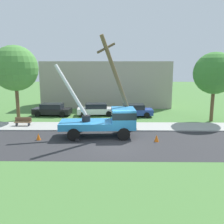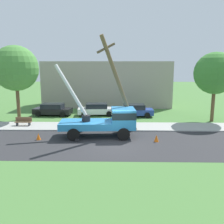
% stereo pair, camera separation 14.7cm
% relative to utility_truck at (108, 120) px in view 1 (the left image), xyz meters
% --- Properties ---
extents(ground_plane, '(120.00, 120.00, 0.00)m').
position_rel_utility_truck_xyz_m(ground_plane, '(0.58, 9.97, -1.41)').
color(ground_plane, '#477538').
extents(road_asphalt, '(80.00, 7.14, 0.01)m').
position_rel_utility_truck_xyz_m(road_asphalt, '(0.58, -2.03, -1.40)').
color(road_asphalt, '#2B2B2D').
rests_on(road_asphalt, ground).
extents(sidewalk_strip, '(80.00, 3.18, 0.10)m').
position_rel_utility_truck_xyz_m(sidewalk_strip, '(0.58, 3.12, -1.36)').
color(sidewalk_strip, '#9E9E99').
rests_on(sidewalk_strip, ground).
extents(utility_truck, '(6.89, 3.21, 5.98)m').
position_rel_utility_truck_xyz_m(utility_truck, '(0.00, 0.00, 0.00)').
color(utility_truck, '#2D84C6').
rests_on(utility_truck, ground).
extents(leaning_utility_pole, '(3.51, 2.85, 8.32)m').
position_rel_utility_truck_xyz_m(leaning_utility_pole, '(0.97, 0.69, 2.83)').
color(leaning_utility_pole, brown).
rests_on(leaning_utility_pole, ground).
extents(traffic_cone_ahead, '(0.36, 0.36, 0.56)m').
position_rel_utility_truck_xyz_m(traffic_cone_ahead, '(3.87, -1.45, -1.13)').
color(traffic_cone_ahead, orange).
rests_on(traffic_cone_ahead, ground).
extents(traffic_cone_behind, '(0.36, 0.36, 0.56)m').
position_rel_utility_truck_xyz_m(traffic_cone_behind, '(-5.49, -1.17, -1.13)').
color(traffic_cone_behind, orange).
rests_on(traffic_cone_behind, ground).
extents(parked_sedan_black, '(4.52, 2.23, 1.42)m').
position_rel_utility_truck_xyz_m(parked_sedan_black, '(-6.85, 8.57, -0.70)').
color(parked_sedan_black, black).
rests_on(parked_sedan_black, ground).
extents(parked_sedan_white, '(4.53, 2.25, 1.42)m').
position_rel_utility_truck_xyz_m(parked_sedan_white, '(-1.65, 8.79, -0.70)').
color(parked_sedan_white, silver).
rests_on(parked_sedan_white, ground).
extents(parked_sedan_blue, '(4.43, 2.06, 1.42)m').
position_rel_utility_truck_xyz_m(parked_sedan_blue, '(2.75, 8.21, -0.70)').
color(parked_sedan_blue, '#263F99').
rests_on(parked_sedan_blue, ground).
extents(park_bench, '(1.60, 0.45, 0.90)m').
position_rel_utility_truck_xyz_m(park_bench, '(-8.34, 3.19, -0.95)').
color(park_bench, brown).
rests_on(park_bench, ground).
extents(roadside_tree_near, '(4.75, 4.75, 7.94)m').
position_rel_utility_truck_xyz_m(roadside_tree_near, '(-9.86, 5.96, 4.14)').
color(roadside_tree_near, brown).
rests_on(roadside_tree_near, ground).
extents(roadside_tree_far, '(4.33, 4.33, 7.24)m').
position_rel_utility_truck_xyz_m(roadside_tree_far, '(10.91, 5.89, 3.65)').
color(roadside_tree_far, brown).
rests_on(roadside_tree_far, ground).
extents(lowrise_building_backdrop, '(18.00, 6.00, 6.40)m').
position_rel_utility_truck_xyz_m(lowrise_building_backdrop, '(-0.66, 16.33, 1.79)').
color(lowrise_building_backdrop, '#A5998C').
rests_on(lowrise_building_backdrop, ground).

